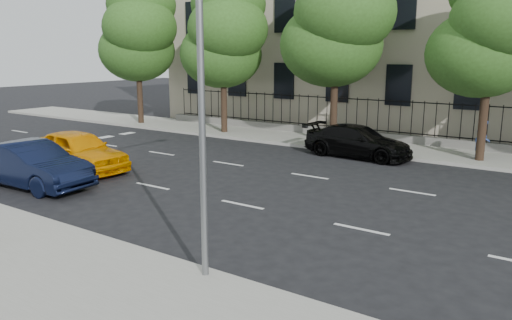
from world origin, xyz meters
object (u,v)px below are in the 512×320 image
(navy_sedan, at_px, (31,165))
(street_light, at_px, (217,31))
(black_sedan, at_px, (358,141))
(yellow_taxi, at_px, (78,151))

(navy_sedan, bearing_deg, street_light, -103.55)
(navy_sedan, distance_m, black_sedan, 13.74)
(street_light, bearing_deg, yellow_taxi, 158.11)
(yellow_taxi, xyz_separation_m, navy_sedan, (0.77, -2.54, -0.02))
(yellow_taxi, xyz_separation_m, black_sedan, (8.29, 8.96, -0.10))
(street_light, height_order, navy_sedan, street_light)
(black_sedan, bearing_deg, yellow_taxi, 140.61)
(yellow_taxi, height_order, black_sedan, yellow_taxi)
(street_light, xyz_separation_m, yellow_taxi, (-10.72, 4.31, -4.32))
(street_light, height_order, black_sedan, street_light)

